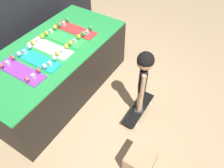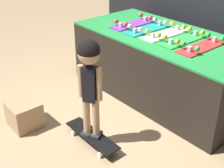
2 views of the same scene
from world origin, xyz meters
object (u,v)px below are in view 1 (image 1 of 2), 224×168
(skateboard_white_on_rack, at_px, (50,47))
(child, at_px, (144,73))
(skateboard_teal_on_rack, at_px, (37,59))
(skateboard_red_on_rack, at_px, (75,29))
(skateboard_purple_on_rack, at_px, (21,71))
(skateboard_on_floor, at_px, (138,109))
(skateboard_green_on_rack, at_px, (63,38))
(storage_box, at_px, (140,161))

(skateboard_white_on_rack, distance_m, child, 1.25)
(skateboard_teal_on_rack, height_order, skateboard_red_on_rack, same)
(skateboard_white_on_rack, bearing_deg, skateboard_red_on_rack, -1.67)
(skateboard_purple_on_rack, height_order, child, child)
(skateboard_purple_on_rack, distance_m, skateboard_on_floor, 1.58)
(skateboard_purple_on_rack, relative_size, skateboard_on_floor, 0.98)
(skateboard_purple_on_rack, xyz_separation_m, skateboard_green_on_rack, (0.76, 0.02, 0.00))
(storage_box, bearing_deg, skateboard_green_on_rack, 66.23)
(skateboard_teal_on_rack, distance_m, skateboard_green_on_rack, 0.50)
(skateboard_green_on_rack, relative_size, child, 0.66)
(skateboard_purple_on_rack, distance_m, skateboard_white_on_rack, 0.50)
(skateboard_teal_on_rack, distance_m, skateboard_red_on_rack, 0.76)
(skateboard_red_on_rack, height_order, storage_box, skateboard_red_on_rack)
(skateboard_on_floor, bearing_deg, skateboard_teal_on_rack, 111.51)
(skateboard_white_on_rack, bearing_deg, skateboard_purple_on_rack, -178.04)
(skateboard_red_on_rack, height_order, child, child)
(skateboard_purple_on_rack, height_order, skateboard_teal_on_rack, same)
(skateboard_green_on_rack, relative_size, storage_box, 2.06)
(skateboard_teal_on_rack, height_order, skateboard_on_floor, skateboard_teal_on_rack)
(skateboard_teal_on_rack, distance_m, storage_box, 1.70)
(skateboard_teal_on_rack, distance_m, child, 1.30)
(skateboard_white_on_rack, height_order, skateboard_on_floor, skateboard_white_on_rack)
(child, distance_m, storage_box, 0.99)
(skateboard_teal_on_rack, relative_size, skateboard_on_floor, 0.98)
(storage_box, bearing_deg, skateboard_teal_on_rack, 82.77)
(skateboard_red_on_rack, bearing_deg, storage_box, -121.15)
(skateboard_white_on_rack, height_order, skateboard_green_on_rack, same)
(skateboard_teal_on_rack, bearing_deg, skateboard_white_on_rack, 6.19)
(child, relative_size, storage_box, 3.12)
(skateboard_on_floor, bearing_deg, storage_box, -151.82)
(skateboard_teal_on_rack, bearing_deg, storage_box, -97.23)
(skateboard_purple_on_rack, relative_size, child, 0.66)
(skateboard_purple_on_rack, xyz_separation_m, skateboard_teal_on_rack, (0.25, -0.01, 0.00))
(storage_box, bearing_deg, skateboard_red_on_rack, 58.85)
(skateboard_purple_on_rack, relative_size, skateboard_red_on_rack, 1.00)
(skateboard_white_on_rack, height_order, skateboard_red_on_rack, same)
(skateboard_green_on_rack, bearing_deg, skateboard_on_floor, -91.34)
(skateboard_white_on_rack, distance_m, skateboard_green_on_rack, 0.25)
(skateboard_green_on_rack, height_order, skateboard_on_floor, skateboard_green_on_rack)
(skateboard_red_on_rack, bearing_deg, skateboard_on_floor, -102.99)
(skateboard_purple_on_rack, height_order, skateboard_white_on_rack, same)
(skateboard_teal_on_rack, distance_m, skateboard_on_floor, 1.47)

